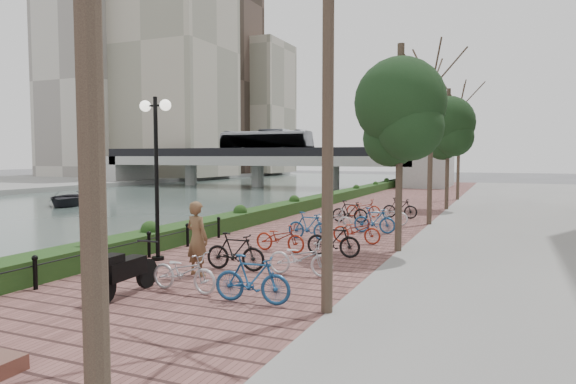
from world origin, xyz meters
The scene contains 12 objects.
river_water centered at (-15.00, 25.00, 0.01)m, with size 30.00×130.00×0.02m, color #41514B.
promenade centered at (4.00, 17.50, 0.25)m, with size 8.00×75.00×0.50m, color brown.
hedge centered at (0.60, 20.00, 0.80)m, with size 1.10×56.00×0.60m, color #163714.
chain_fence centered at (1.40, 2.00, 0.85)m, with size 0.10×14.10×0.70m.
lamppost centered at (1.87, 4.79, 3.90)m, with size 1.02×0.32×4.70m.
motorcycle centered at (3.65, 1.40, 1.06)m, with size 0.56×1.79×1.12m, color black, non-canonical shape.
pedestrian centered at (4.00, 3.61, 1.44)m, with size 0.69×0.45×1.89m, color brown.
bicycle_parking centered at (5.49, 9.84, 0.97)m, with size 2.40×17.32×1.00m.
street_trees centered at (8.00, 12.68, 3.69)m, with size 3.20×37.12×6.80m.
bridge centered at (-14.78, 45.00, 3.37)m, with size 36.00×10.77×6.50m.
boat centered at (-17.42, 19.88, 0.53)m, with size 3.55×4.97×1.03m, color black.
far_buildings centered at (-41.66, 65.91, 16.12)m, with size 35.00×38.00×38.00m.
Camera 1 is at (11.14, -7.24, 3.51)m, focal length 32.00 mm.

